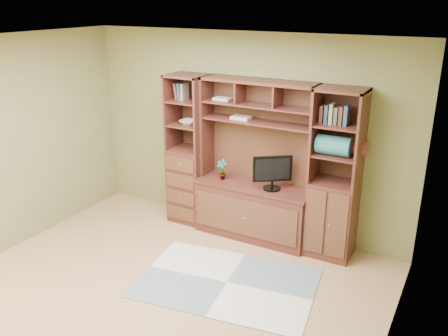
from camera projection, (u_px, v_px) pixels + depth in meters
The scene contains 11 objects.
room at pixel (151, 183), 4.56m from camera, with size 4.60×4.10×2.64m.
center_hutch at pixel (254, 163), 5.95m from camera, with size 1.54×0.53×2.05m, color #4B211A.
left_tower at pixel (189, 150), 6.44m from camera, with size 0.50×0.45×2.05m, color #4B211A.
right_tower at pixel (335, 176), 5.52m from camera, with size 0.55×0.45×2.05m, color #4B211A.
rug at pixel (227, 283), 5.25m from camera, with size 1.91×1.27×0.01m, color #A4AAA9.
monitor at pixel (273, 167), 5.80m from camera, with size 0.49×0.22×0.60m, color black.
orchid at pixel (222, 170), 6.18m from camera, with size 0.14×0.10×0.27m, color #975E33.
magazines at pixel (241, 118), 5.95m from camera, with size 0.24×0.18×0.04m, color #B8AA9D.
bowl at pixel (189, 122), 6.30m from camera, with size 0.23×0.23×0.06m, color silver.
blanket_teal at pixel (334, 146), 5.36m from camera, with size 0.39×0.22×0.22m, color #2B6F73.
blanket_red at pixel (353, 147), 5.40m from camera, with size 0.32×0.18×0.18m, color brown.
Camera 1 is at (2.66, -3.37, 2.99)m, focal length 38.00 mm.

